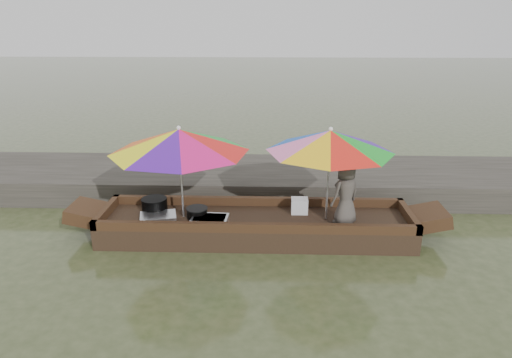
{
  "coord_description": "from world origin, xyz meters",
  "views": [
    {
      "loc": [
        0.24,
        -6.97,
        3.46
      ],
      "look_at": [
        0.0,
        0.1,
        1.0
      ],
      "focal_mm": 32.0,
      "sensor_mm": 36.0,
      "label": 1
    }
  ],
  "objects_px": {
    "boat_hull": "(256,227)",
    "cooking_pot": "(154,205)",
    "charcoal_grill": "(197,213)",
    "umbrella_stern": "(328,175)",
    "tray_scallop": "(158,216)",
    "tray_crayfish": "(210,220)",
    "vendor": "(346,193)",
    "supply_bag": "(299,206)",
    "umbrella_bow": "(181,173)"
  },
  "relations": [
    {
      "from": "cooking_pot",
      "to": "umbrella_stern",
      "type": "bearing_deg",
      "value": -4.51
    },
    {
      "from": "tray_crayfish",
      "to": "vendor",
      "type": "relative_size",
      "value": 0.56
    },
    {
      "from": "charcoal_grill",
      "to": "umbrella_stern",
      "type": "bearing_deg",
      "value": 0.66
    },
    {
      "from": "umbrella_bow",
      "to": "umbrella_stern",
      "type": "distance_m",
      "value": 2.38
    },
    {
      "from": "boat_hull",
      "to": "vendor",
      "type": "xyz_separation_m",
      "value": [
        1.43,
        -0.19,
        0.7
      ]
    },
    {
      "from": "boat_hull",
      "to": "tray_scallop",
      "type": "xyz_separation_m",
      "value": [
        -1.63,
        -0.07,
        0.21
      ]
    },
    {
      "from": "charcoal_grill",
      "to": "umbrella_stern",
      "type": "distance_m",
      "value": 2.26
    },
    {
      "from": "boat_hull",
      "to": "cooking_pot",
      "type": "height_order",
      "value": "cooking_pot"
    },
    {
      "from": "boat_hull",
      "to": "umbrella_stern",
      "type": "bearing_deg",
      "value": 0.0
    },
    {
      "from": "tray_crayfish",
      "to": "supply_bag",
      "type": "xyz_separation_m",
      "value": [
        1.48,
        0.44,
        0.09
      ]
    },
    {
      "from": "tray_scallop",
      "to": "umbrella_stern",
      "type": "relative_size",
      "value": 0.29
    },
    {
      "from": "umbrella_stern",
      "to": "supply_bag",
      "type": "bearing_deg",
      "value": 151.49
    },
    {
      "from": "boat_hull",
      "to": "tray_crayfish",
      "type": "bearing_deg",
      "value": -164.55
    },
    {
      "from": "supply_bag",
      "to": "charcoal_grill",
      "type": "bearing_deg",
      "value": -171.46
    },
    {
      "from": "cooking_pot",
      "to": "tray_crayfish",
      "type": "distance_m",
      "value": 1.1
    },
    {
      "from": "cooking_pot",
      "to": "umbrella_bow",
      "type": "distance_m",
      "value": 0.88
    },
    {
      "from": "charcoal_grill",
      "to": "vendor",
      "type": "xyz_separation_m",
      "value": [
        2.41,
        -0.16,
        0.45
      ]
    },
    {
      "from": "tray_crayfish",
      "to": "supply_bag",
      "type": "height_order",
      "value": "supply_bag"
    },
    {
      "from": "charcoal_grill",
      "to": "vendor",
      "type": "height_order",
      "value": "vendor"
    },
    {
      "from": "cooking_pot",
      "to": "tray_crayfish",
      "type": "relative_size",
      "value": 0.74
    },
    {
      "from": "tray_scallop",
      "to": "tray_crayfish",
      "type": "bearing_deg",
      "value": -8.83
    },
    {
      "from": "tray_crayfish",
      "to": "charcoal_grill",
      "type": "distance_m",
      "value": 0.3
    },
    {
      "from": "charcoal_grill",
      "to": "umbrella_bow",
      "type": "bearing_deg",
      "value": 173.97
    },
    {
      "from": "boat_hull",
      "to": "cooking_pot",
      "type": "bearing_deg",
      "value": 172.52
    },
    {
      "from": "tray_crayfish",
      "to": "tray_scallop",
      "type": "relative_size",
      "value": 1.0
    },
    {
      "from": "cooking_pot",
      "to": "tray_scallop",
      "type": "relative_size",
      "value": 0.74
    },
    {
      "from": "tray_scallop",
      "to": "charcoal_grill",
      "type": "height_order",
      "value": "charcoal_grill"
    },
    {
      "from": "cooking_pot",
      "to": "tray_scallop",
      "type": "distance_m",
      "value": 0.34
    },
    {
      "from": "vendor",
      "to": "umbrella_stern",
      "type": "bearing_deg",
      "value": -70.35
    },
    {
      "from": "supply_bag",
      "to": "vendor",
      "type": "distance_m",
      "value": 0.9
    },
    {
      "from": "tray_scallop",
      "to": "umbrella_bow",
      "type": "distance_m",
      "value": 0.85
    },
    {
      "from": "cooking_pot",
      "to": "vendor",
      "type": "xyz_separation_m",
      "value": [
        3.19,
        -0.42,
        0.41
      ]
    },
    {
      "from": "cooking_pot",
      "to": "charcoal_grill",
      "type": "height_order",
      "value": "cooking_pot"
    },
    {
      "from": "vendor",
      "to": "tray_scallop",
      "type": "bearing_deg",
      "value": -37.4
    },
    {
      "from": "tray_scallop",
      "to": "umbrella_bow",
      "type": "bearing_deg",
      "value": 9.46
    },
    {
      "from": "charcoal_grill",
      "to": "umbrella_stern",
      "type": "xyz_separation_m",
      "value": [
        2.15,
        0.02,
        0.7
      ]
    },
    {
      "from": "tray_scallop",
      "to": "supply_bag",
      "type": "relative_size",
      "value": 2.09
    },
    {
      "from": "boat_hull",
      "to": "charcoal_grill",
      "type": "distance_m",
      "value": 1.01
    },
    {
      "from": "tray_scallop",
      "to": "vendor",
      "type": "relative_size",
      "value": 0.56
    },
    {
      "from": "boat_hull",
      "to": "supply_bag",
      "type": "relative_size",
      "value": 18.38
    },
    {
      "from": "tray_crayfish",
      "to": "tray_scallop",
      "type": "bearing_deg",
      "value": 171.17
    },
    {
      "from": "cooking_pot",
      "to": "charcoal_grill",
      "type": "relative_size",
      "value": 1.29
    },
    {
      "from": "cooking_pot",
      "to": "umbrella_bow",
      "type": "height_order",
      "value": "umbrella_bow"
    },
    {
      "from": "umbrella_stern",
      "to": "cooking_pot",
      "type": "bearing_deg",
      "value": 175.49
    },
    {
      "from": "vendor",
      "to": "umbrella_bow",
      "type": "height_order",
      "value": "umbrella_bow"
    },
    {
      "from": "boat_hull",
      "to": "cooking_pot",
      "type": "relative_size",
      "value": 11.8
    },
    {
      "from": "cooking_pot",
      "to": "umbrella_bow",
      "type": "relative_size",
      "value": 0.19
    },
    {
      "from": "charcoal_grill",
      "to": "vendor",
      "type": "bearing_deg",
      "value": -3.88
    },
    {
      "from": "supply_bag",
      "to": "umbrella_bow",
      "type": "bearing_deg",
      "value": -173.19
    },
    {
      "from": "umbrella_stern",
      "to": "umbrella_bow",
      "type": "bearing_deg",
      "value": 180.0
    }
  ]
}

